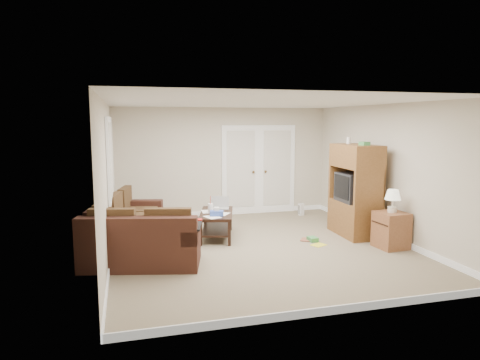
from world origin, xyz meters
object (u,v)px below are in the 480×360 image
object	(u,v)px
side_cabinet	(391,227)
sectional_sofa	(134,234)
coffee_table	(217,223)
tv_armoire	(355,190)

from	to	relation	value
side_cabinet	sectional_sofa	bearing A→B (deg)	164.30
coffee_table	tv_armoire	xyz separation A→B (m)	(2.60, -0.51, 0.62)
tv_armoire	side_cabinet	size ratio (longest dim) A/B	1.83
tv_armoire	side_cabinet	bearing A→B (deg)	-78.07
coffee_table	tv_armoire	size ratio (longest dim) A/B	0.69
coffee_table	side_cabinet	distance (m)	3.14
coffee_table	tv_armoire	bearing A→B (deg)	3.51
sectional_sofa	side_cabinet	size ratio (longest dim) A/B	2.91
tv_armoire	side_cabinet	world-z (taller)	tv_armoire
sectional_sofa	side_cabinet	xyz separation A→B (m)	(4.31, -0.85, 0.05)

